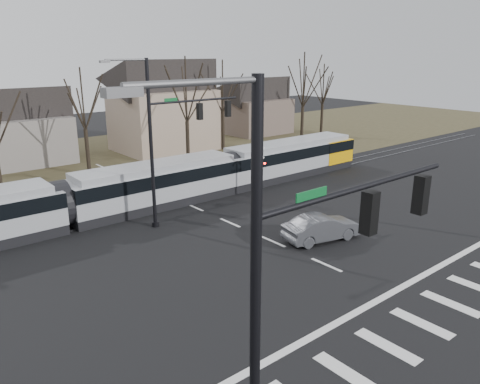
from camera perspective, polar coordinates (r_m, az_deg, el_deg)
ground at (r=23.69m, az=14.24°, el=-10.23°), size 140.00×140.00×0.00m
grass_verge at (r=48.56m, az=-17.59°, el=3.46°), size 140.00×28.00×0.01m
crosswalk at (r=21.92m, az=22.86°, el=-13.44°), size 27.00×2.60×0.01m
stop_line at (r=22.82m, az=17.93°, el=-11.64°), size 28.00×0.35×0.01m
lane_dashes at (r=34.69m, az=-7.39°, el=-1.05°), size 0.18×30.00×0.01m
rail_pair at (r=34.52m, az=-7.21°, el=-1.09°), size 90.00×1.52×0.06m
tram at (r=33.27m, az=-10.32°, el=1.05°), size 40.78×3.03×3.09m
sedan at (r=27.52m, az=9.93°, el=-4.30°), size 3.61×5.35×1.53m
signal_pole_near_left at (r=10.48m, az=8.56°, el=-11.04°), size 9.28×0.44×10.20m
signal_pole_far at (r=29.21m, az=-8.10°, el=7.06°), size 9.28×0.44×10.20m
rail_crossing_signal at (r=34.60m, az=2.38°, el=2.27°), size 1.08×0.36×4.00m
tree_row at (r=43.11m, az=-12.60°, el=9.00°), size 59.20×7.20×10.00m
house_b at (r=50.10m, az=-25.09°, el=7.68°), size 8.64×7.56×7.65m
house_c at (r=52.53m, az=-9.31°, el=10.77°), size 10.80×8.64×10.10m
house_d at (r=63.06m, az=1.80°, el=10.80°), size 8.64×7.56×7.65m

